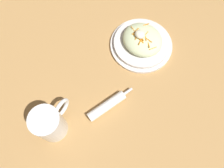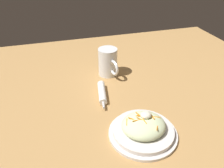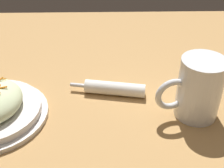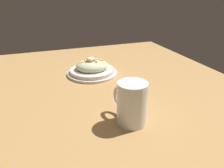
# 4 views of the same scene
# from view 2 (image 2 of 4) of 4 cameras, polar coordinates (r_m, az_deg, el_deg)

# --- Properties ---
(ground_plane) EXTENTS (1.43, 1.43, 0.00)m
(ground_plane) POSITION_cam_2_polar(r_m,az_deg,el_deg) (1.00, 9.52, -2.12)
(ground_plane) COLOR #B2844C
(salad_plate) EXTENTS (0.23, 0.23, 0.09)m
(salad_plate) POSITION_cam_2_polar(r_m,az_deg,el_deg) (0.78, 7.87, -11.08)
(salad_plate) COLOR silver
(salad_plate) RESTS_ON ground_plane
(beer_mug) EXTENTS (0.09, 0.14, 0.13)m
(beer_mug) POSITION_cam_2_polar(r_m,az_deg,el_deg) (1.09, -1.00, 5.28)
(beer_mug) COLOR white
(beer_mug) RESTS_ON ground_plane
(napkin_roll) EXTENTS (0.06, 0.18, 0.03)m
(napkin_roll) POSITION_cam_2_polar(r_m,az_deg,el_deg) (0.96, -2.52, -2.21)
(napkin_roll) COLOR white
(napkin_roll) RESTS_ON ground_plane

